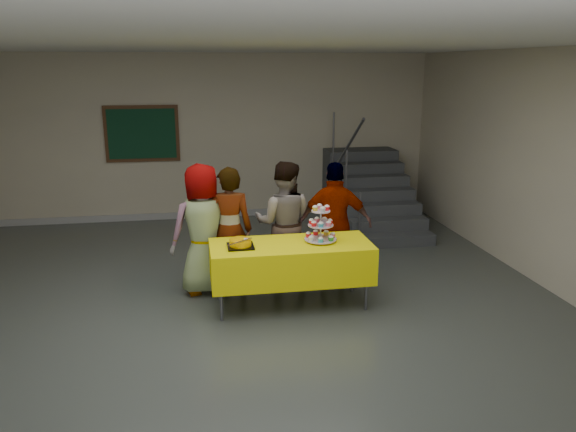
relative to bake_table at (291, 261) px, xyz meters
The scene contains 10 objects.
room_shell 1.87m from the bake_table, 132.47° to the right, with size 10.00×10.04×3.02m.
bake_table is the anchor object (origin of this frame).
cupcake_stand 0.53m from the bake_table, ahead, with size 0.38×0.38×0.44m.
bear_cake 0.65m from the bake_table, behind, with size 0.32×0.36×0.12m.
schoolchild_a 1.20m from the bake_table, 148.55° to the left, with size 0.80×0.52×1.64m, color slate.
schoolchild_b 0.92m from the bake_table, 139.10° to the left, with size 0.58×0.38×1.60m, color slate.
schoolchild_c 0.81m from the bake_table, 86.66° to the left, with size 0.78×0.61×1.61m, color slate.
schoolchild_d 0.98m from the bake_table, 42.78° to the left, with size 0.94×0.39×1.60m, color slate.
staircase 3.93m from the bake_table, 59.05° to the left, with size 1.30×2.40×2.04m.
noticeboard 4.75m from the bake_table, 114.90° to the left, with size 1.30×0.05×1.00m.
Camera 1 is at (-0.42, -5.36, 2.77)m, focal length 35.00 mm.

